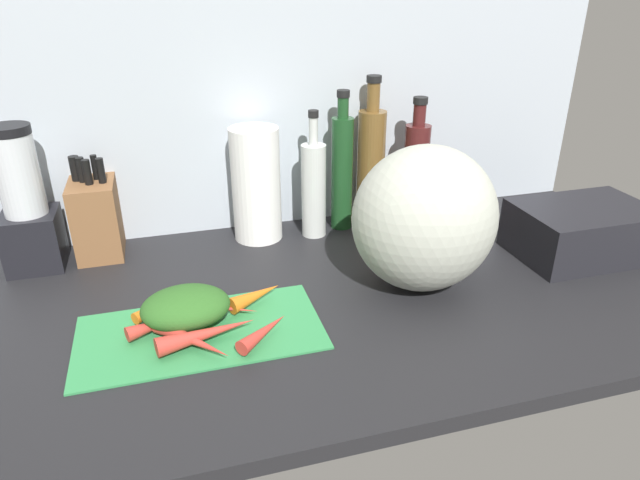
{
  "coord_description": "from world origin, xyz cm",
  "views": [
    {
      "loc": [
        -25.53,
        -95.04,
        58.86
      ],
      "look_at": [
        0.84,
        -3.74,
        13.51
      ],
      "focal_mm": 31.54,
      "sensor_mm": 36.0,
      "label": 1
    }
  ],
  "objects_px": {
    "carrot_5": "(256,295)",
    "knife_block": "(97,216)",
    "bottle_1": "(342,170)",
    "bottle_0": "(314,188)",
    "carrot_1": "(167,302)",
    "carrot_6": "(264,331)",
    "bottle_2": "(371,163)",
    "blender_appliance": "(26,209)",
    "cutting_board": "(201,332)",
    "carrot_4": "(192,340)",
    "bottle_3": "(415,172)",
    "carrot_3": "(207,333)",
    "carrot_2": "(213,307)",
    "paper_towel_roll": "(256,185)",
    "carrot_0": "(156,325)",
    "dish_rack": "(582,231)",
    "winter_squash": "(424,219)"
  },
  "relations": [
    {
      "from": "blender_appliance",
      "to": "bottle_0",
      "type": "xyz_separation_m",
      "value": [
        0.63,
        -0.01,
        -0.01
      ]
    },
    {
      "from": "carrot_0",
      "to": "blender_appliance",
      "type": "height_order",
      "value": "blender_appliance"
    },
    {
      "from": "bottle_0",
      "to": "bottle_3",
      "type": "xyz_separation_m",
      "value": [
        0.26,
        -0.0,
        0.02
      ]
    },
    {
      "from": "bottle_1",
      "to": "carrot_4",
      "type": "bearing_deg",
      "value": -133.46
    },
    {
      "from": "carrot_0",
      "to": "dish_rack",
      "type": "distance_m",
      "value": 0.95
    },
    {
      "from": "carrot_3",
      "to": "bottle_2",
      "type": "bearing_deg",
      "value": 43.72
    },
    {
      "from": "dish_rack",
      "to": "carrot_1",
      "type": "bearing_deg",
      "value": 179.33
    },
    {
      "from": "carrot_2",
      "to": "carrot_3",
      "type": "height_order",
      "value": "carrot_3"
    },
    {
      "from": "carrot_1",
      "to": "bottle_2",
      "type": "distance_m",
      "value": 0.63
    },
    {
      "from": "carrot_3",
      "to": "bottle_1",
      "type": "xyz_separation_m",
      "value": [
        0.38,
        0.42,
        0.12
      ]
    },
    {
      "from": "carrot_3",
      "to": "bottle_0",
      "type": "bearing_deg",
      "value": 52.65
    },
    {
      "from": "carrot_3",
      "to": "carrot_5",
      "type": "relative_size",
      "value": 1.54
    },
    {
      "from": "carrot_2",
      "to": "bottle_1",
      "type": "distance_m",
      "value": 0.51
    },
    {
      "from": "bottle_2",
      "to": "carrot_3",
      "type": "bearing_deg",
      "value": -136.28
    },
    {
      "from": "knife_block",
      "to": "bottle_2",
      "type": "bearing_deg",
      "value": 0.93
    },
    {
      "from": "bottle_0",
      "to": "carrot_2",
      "type": "bearing_deg",
      "value": -132.85
    },
    {
      "from": "carrot_3",
      "to": "winter_squash",
      "type": "bearing_deg",
      "value": 12.15
    },
    {
      "from": "bottle_1",
      "to": "bottle_0",
      "type": "bearing_deg",
      "value": -161.88
    },
    {
      "from": "blender_appliance",
      "to": "bottle_1",
      "type": "distance_m",
      "value": 0.71
    },
    {
      "from": "blender_appliance",
      "to": "bottle_0",
      "type": "bearing_deg",
      "value": -0.67
    },
    {
      "from": "carrot_0",
      "to": "bottle_3",
      "type": "distance_m",
      "value": 0.74
    },
    {
      "from": "carrot_1",
      "to": "carrot_6",
      "type": "bearing_deg",
      "value": -43.52
    },
    {
      "from": "carrot_1",
      "to": "bottle_3",
      "type": "bearing_deg",
      "value": 22.52
    },
    {
      "from": "carrot_4",
      "to": "carrot_5",
      "type": "bearing_deg",
      "value": 40.6
    },
    {
      "from": "knife_block",
      "to": "bottle_0",
      "type": "xyz_separation_m",
      "value": [
        0.5,
        -0.04,
        0.03
      ]
    },
    {
      "from": "carrot_1",
      "to": "bottle_2",
      "type": "xyz_separation_m",
      "value": [
        0.53,
        0.31,
        0.13
      ]
    },
    {
      "from": "carrot_1",
      "to": "paper_towel_roll",
      "type": "distance_m",
      "value": 0.38
    },
    {
      "from": "winter_squash",
      "to": "carrot_2",
      "type": "bearing_deg",
      "value": -179.42
    },
    {
      "from": "blender_appliance",
      "to": "cutting_board",
      "type": "bearing_deg",
      "value": -48.63
    },
    {
      "from": "carrot_2",
      "to": "bottle_1",
      "type": "bearing_deg",
      "value": 42.4
    },
    {
      "from": "carrot_4",
      "to": "bottle_1",
      "type": "bearing_deg",
      "value": 46.54
    },
    {
      "from": "bottle_1",
      "to": "bottle_3",
      "type": "distance_m",
      "value": 0.19
    },
    {
      "from": "knife_block",
      "to": "bottle_1",
      "type": "distance_m",
      "value": 0.58
    },
    {
      "from": "carrot_4",
      "to": "knife_block",
      "type": "xyz_separation_m",
      "value": [
        -0.17,
        0.44,
        0.07
      ]
    },
    {
      "from": "carrot_1",
      "to": "bottle_1",
      "type": "xyz_separation_m",
      "value": [
        0.44,
        0.29,
        0.13
      ]
    },
    {
      "from": "carrot_5",
      "to": "carrot_1",
      "type": "bearing_deg",
      "value": 169.35
    },
    {
      "from": "bottle_0",
      "to": "carrot_6",
      "type": "bearing_deg",
      "value": -116.5
    },
    {
      "from": "carrot_1",
      "to": "bottle_3",
      "type": "distance_m",
      "value": 0.69
    },
    {
      "from": "blender_appliance",
      "to": "carrot_2",
      "type": "bearing_deg",
      "value": -41.69
    },
    {
      "from": "winter_squash",
      "to": "paper_towel_roll",
      "type": "xyz_separation_m",
      "value": [
        -0.28,
        0.32,
        -0.01
      ]
    },
    {
      "from": "knife_block",
      "to": "bottle_3",
      "type": "xyz_separation_m",
      "value": [
        0.76,
        -0.04,
        0.05
      ]
    },
    {
      "from": "cutting_board",
      "to": "carrot_3",
      "type": "height_order",
      "value": "carrot_3"
    },
    {
      "from": "carrot_1",
      "to": "carrot_4",
      "type": "xyz_separation_m",
      "value": [
        0.04,
        -0.14,
        0.0
      ]
    },
    {
      "from": "blender_appliance",
      "to": "bottle_1",
      "type": "bearing_deg",
      "value": 1.5
    },
    {
      "from": "bottle_3",
      "to": "carrot_4",
      "type": "bearing_deg",
      "value": -145.76
    },
    {
      "from": "carrot_4",
      "to": "knife_block",
      "type": "distance_m",
      "value": 0.48
    },
    {
      "from": "carrot_5",
      "to": "knife_block",
      "type": "bearing_deg",
      "value": 132.26
    },
    {
      "from": "bottle_0",
      "to": "bottle_1",
      "type": "relative_size",
      "value": 0.89
    },
    {
      "from": "knife_block",
      "to": "paper_towel_roll",
      "type": "bearing_deg",
      "value": -2.65
    },
    {
      "from": "carrot_4",
      "to": "bottle_0",
      "type": "distance_m",
      "value": 0.53
    }
  ]
}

